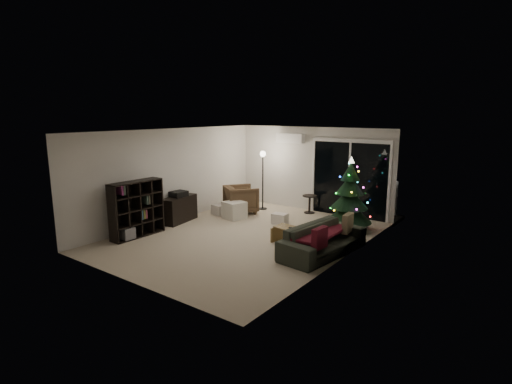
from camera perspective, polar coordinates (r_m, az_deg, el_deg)
room at (r=10.31m, az=5.53°, el=0.64°), size 6.50×7.51×2.60m
bookshelf at (r=10.00m, az=-17.24°, el=-2.19°), size 0.42×1.36×1.34m
media_cabinet at (r=10.99m, az=-10.91°, el=-2.42°), size 0.61×1.17×0.69m
stereo at (r=10.90m, az=-11.00°, el=-0.27°), size 0.35×0.42×0.15m
armchair at (r=11.74m, az=-2.16°, el=-1.04°), size 1.22×1.23×0.81m
ottoman at (r=11.16m, az=-3.10°, el=-2.59°), size 0.63×0.63×0.48m
cardboard_box_a at (r=11.63m, az=-5.29°, el=-2.52°), size 0.46×0.38×0.29m
cardboard_box_b at (r=10.66m, az=3.41°, el=-3.82°), size 0.43×0.35×0.28m
side_table at (r=11.84m, az=7.65°, el=-1.73°), size 0.53×0.53×0.53m
floor_lamp at (r=12.09m, az=0.97°, el=1.53°), size 0.28×0.28×1.72m
sofa at (r=8.49m, az=9.57°, el=-6.75°), size 1.09×2.23×0.62m
sofa_throw at (r=8.49m, az=8.99°, el=-5.73°), size 0.67×1.54×0.05m
cushion_a at (r=8.88m, az=12.97°, el=-4.36°), size 0.16×0.42×0.41m
cushion_b at (r=7.75m, az=9.09°, el=-6.53°), size 0.15×0.42×0.41m
coffee_table at (r=8.99m, az=5.95°, el=-6.47°), size 1.20×0.55×0.37m
remote_a at (r=9.00m, az=5.15°, el=-5.13°), size 0.15×0.04×0.02m
remote_b at (r=8.93m, az=6.70°, el=-5.31°), size 0.14×0.08×0.02m
christmas_tree at (r=10.21m, az=13.24°, el=-0.23°), size 1.24×1.24×1.86m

